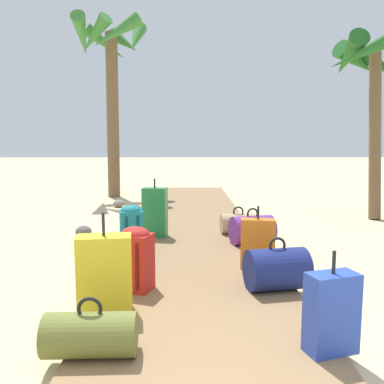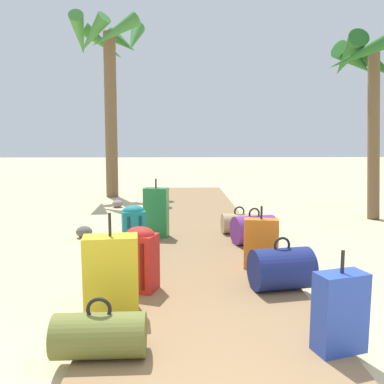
{
  "view_description": "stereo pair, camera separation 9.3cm",
  "coord_description": "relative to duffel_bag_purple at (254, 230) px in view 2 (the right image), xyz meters",
  "views": [
    {
      "loc": [
        -0.12,
        -1.42,
        1.48
      ],
      "look_at": [
        -0.03,
        5.74,
        0.55
      ],
      "focal_mm": 37.08,
      "sensor_mm": 36.0,
      "label": 1
    },
    {
      "loc": [
        -0.21,
        -1.42,
        1.48
      ],
      "look_at": [
        -0.03,
        5.74,
        0.55
      ],
      "focal_mm": 37.08,
      "sensor_mm": 36.0,
      "label": 2
    }
  ],
  "objects": [
    {
      "name": "ground_plane",
      "position": [
        -0.77,
        0.33,
        -0.27
      ],
      "size": [
        60.0,
        60.0,
        0.0
      ],
      "primitive_type": "plane",
      "color": "#CCB789"
    },
    {
      "name": "boardwalk",
      "position": [
        -0.77,
        1.37,
        -0.23
      ],
      "size": [
        1.84,
        10.43,
        0.08
      ],
      "primitive_type": "cube",
      "color": "olive",
      "rests_on": "ground"
    },
    {
      "name": "duffel_bag_purple",
      "position": [
        0.0,
        0.0,
        0.0
      ],
      "size": [
        0.64,
        0.51,
        0.5
      ],
      "color": "#6B2D84",
      "rests_on": "boardwalk"
    },
    {
      "name": "duffel_bag_olive",
      "position": [
        -1.52,
        -2.82,
        -0.05
      ],
      "size": [
        0.6,
        0.31,
        0.4
      ],
      "color": "olive",
      "rests_on": "boardwalk"
    },
    {
      "name": "suitcase_orange",
      "position": [
        -0.11,
        -1.03,
        0.08
      ],
      "size": [
        0.39,
        0.21,
        0.69
      ],
      "color": "orange",
      "rests_on": "boardwalk"
    },
    {
      "name": "suitcase_yellow",
      "position": [
        -1.55,
        -2.16,
        0.13
      ],
      "size": [
        0.45,
        0.27,
        0.83
      ],
      "color": "gold",
      "rests_on": "boardwalk"
    },
    {
      "name": "suitcase_blue",
      "position": [
        0.06,
        -2.79,
        0.08
      ],
      "size": [
        0.37,
        0.26,
        0.69
      ],
      "color": "#2847B7",
      "rests_on": "boardwalk"
    },
    {
      "name": "backpack_red",
      "position": [
        -1.37,
        -1.66,
        0.12
      ],
      "size": [
        0.35,
        0.32,
        0.61
      ],
      "color": "red",
      "rests_on": "boardwalk"
    },
    {
      "name": "duffel_bag_navy",
      "position": [
        -0.04,
        -1.67,
        0.0
      ],
      "size": [
        0.62,
        0.48,
        0.51
      ],
      "color": "navy",
      "rests_on": "boardwalk"
    },
    {
      "name": "duffel_bag_tan",
      "position": [
        -0.11,
        0.63,
        -0.04
      ],
      "size": [
        0.55,
        0.35,
        0.41
      ],
      "color": "tan",
      "rests_on": "boardwalk"
    },
    {
      "name": "backpack_teal",
      "position": [
        -1.59,
        -0.36,
        0.12
      ],
      "size": [
        0.33,
        0.3,
        0.6
      ],
      "color": "#197A7F",
      "rests_on": "boardwalk"
    },
    {
      "name": "suitcase_green",
      "position": [
        -1.36,
        0.44,
        0.17
      ],
      "size": [
        0.37,
        0.25,
        0.86
      ],
      "color": "#237538",
      "rests_on": "boardwalk"
    },
    {
      "name": "palm_tree_near_right",
      "position": [
        2.71,
        2.13,
        2.53
      ],
      "size": [
        2.11,
        2.04,
        3.56
      ],
      "color": "brown",
      "rests_on": "ground"
    },
    {
      "name": "palm_tree_far_left",
      "position": [
        -2.84,
        5.23,
        3.19
      ],
      "size": [
        1.87,
        1.98,
        4.58
      ],
      "color": "brown",
      "rests_on": "ground"
    },
    {
      "name": "rock_left_mid",
      "position": [
        -2.42,
        3.52,
        -0.19
      ],
      "size": [
        0.34,
        0.34,
        0.16
      ],
      "primitive_type": "ellipsoid",
      "rotation": [
        0.0,
        0.0,
        2.29
      ],
      "color": "gray",
      "rests_on": "ground"
    },
    {
      "name": "rock_left_near",
      "position": [
        -2.48,
        0.73,
        -0.19
      ],
      "size": [
        0.34,
        0.34,
        0.18
      ],
      "primitive_type": "ellipsoid",
      "rotation": [
        0.0,
        0.0,
        2.57
      ],
      "color": "#5B5651",
      "rests_on": "ground"
    }
  ]
}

